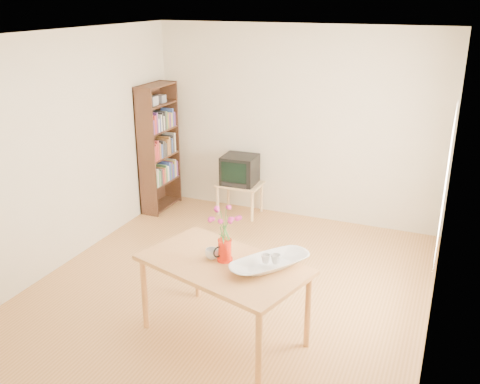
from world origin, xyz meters
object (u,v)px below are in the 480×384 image
at_px(bowl, 270,243).
at_px(television, 240,169).
at_px(table, 223,271).
at_px(mug, 212,254).
at_px(pitcher, 225,251).

height_order(bowl, television, bowl).
relative_size(table, mug, 13.69).
bearing_deg(mug, table, 156.65).
xyz_separation_m(pitcher, bowl, (0.41, 0.03, 0.13)).
height_order(mug, bowl, bowl).
bearing_deg(television, table, -72.62).
bearing_deg(bowl, pitcher, -175.56).
xyz_separation_m(table, bowl, (0.40, 0.08, 0.31)).
bearing_deg(television, mug, -74.79).
relative_size(bowl, television, 1.02).
bearing_deg(television, bowl, -64.93).
height_order(table, mug, mug).
height_order(pitcher, bowl, bowl).
relative_size(pitcher, television, 0.43).
xyz_separation_m(mug, bowl, (0.53, 0.04, 0.18)).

